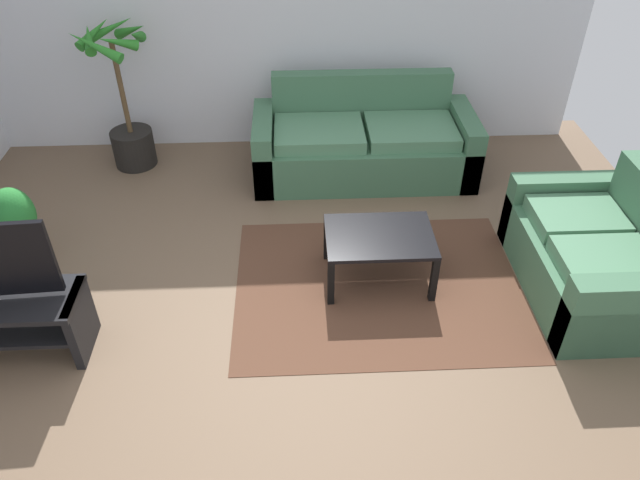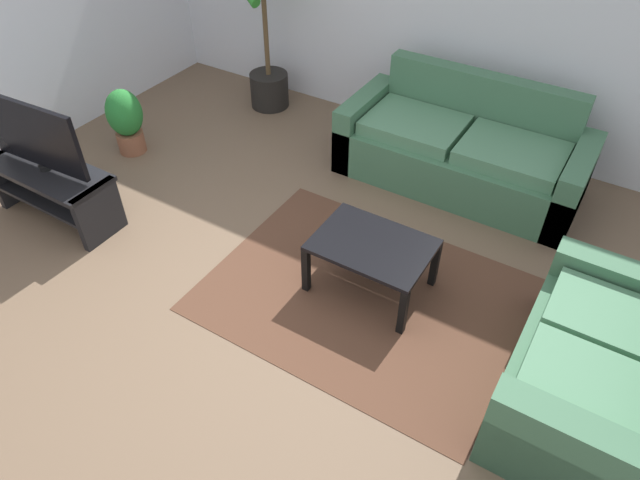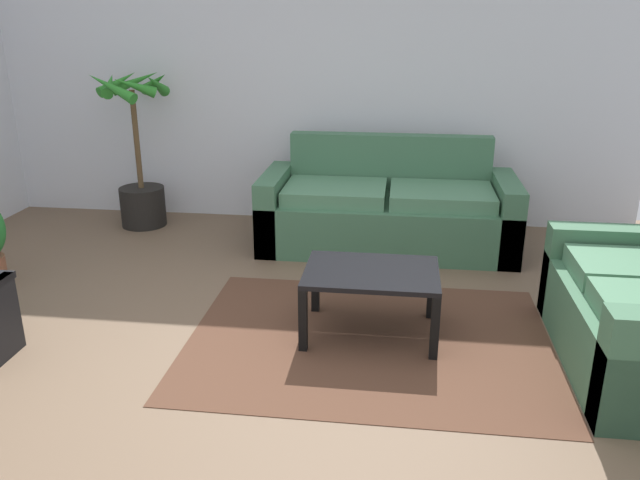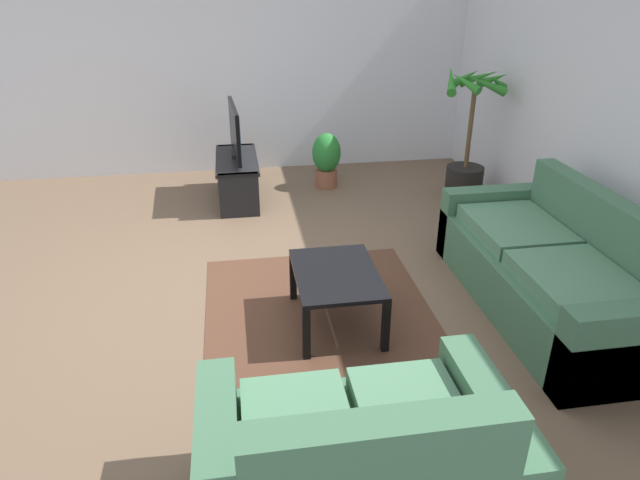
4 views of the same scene
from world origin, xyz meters
name	(u,v)px [view 3 (image 3 of 4)]	position (x,y,z in m)	size (l,w,h in m)	color
ground_plane	(236,383)	(0.00, 0.00, 0.00)	(6.60, 6.60, 0.00)	brown
wall_back	(312,76)	(0.00, 3.00, 1.35)	(6.00, 0.06, 2.70)	silver
couch_main	(387,212)	(0.74, 2.28, 0.30)	(2.11, 0.90, 0.90)	#3F6B4C
coffee_table	(371,279)	(0.69, 0.67, 0.36)	(0.81, 0.58, 0.42)	black
area_rug	(369,340)	(0.69, 0.57, 0.00)	(2.20, 1.70, 0.01)	#513323
potted_palm	(140,168)	(-1.55, 2.55, 0.55)	(0.69, 0.72, 1.44)	black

